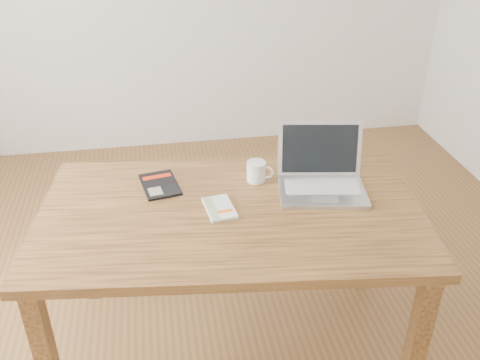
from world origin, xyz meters
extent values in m
plane|color=brown|center=(0.00, 0.00, 0.00)|extent=(4.00, 4.00, 0.00)
cube|color=brown|center=(0.02, -0.16, 0.73)|extent=(1.61, 1.04, 0.04)
cube|color=brown|center=(-0.71, -0.45, 0.35)|extent=(0.07, 0.07, 0.71)
cube|color=brown|center=(0.67, -0.61, 0.35)|extent=(0.07, 0.07, 0.71)
cube|color=brown|center=(-0.62, 0.28, 0.35)|extent=(0.07, 0.07, 0.71)
cube|color=brown|center=(0.76, 0.12, 0.35)|extent=(0.07, 0.07, 0.71)
cube|color=silver|center=(-0.02, -0.15, 0.76)|extent=(0.13, 0.19, 0.01)
cube|color=white|center=(-0.02, -0.15, 0.76)|extent=(0.13, 0.18, 0.01)
cube|color=gray|center=(-0.05, -0.16, 0.76)|extent=(0.06, 0.17, 0.00)
cube|color=#DF590F|center=(0.00, -0.19, 0.76)|extent=(0.06, 0.02, 0.00)
cube|color=black|center=(-0.24, 0.07, 0.76)|extent=(0.18, 0.24, 0.01)
cube|color=#AE250C|center=(-0.25, 0.13, 0.76)|extent=(0.13, 0.05, 0.00)
cube|color=gray|center=(-0.26, 0.01, 0.76)|extent=(0.07, 0.07, 0.00)
cube|color=silver|center=(0.42, -0.10, 0.76)|extent=(0.39, 0.31, 0.02)
cube|color=silver|center=(0.43, -0.07, 0.77)|extent=(0.33, 0.18, 0.00)
cube|color=#BCBCC1|center=(0.41, -0.18, 0.77)|extent=(0.12, 0.07, 0.00)
cube|color=silver|center=(0.45, 0.05, 0.88)|extent=(0.36, 0.12, 0.24)
cube|color=black|center=(0.45, 0.04, 0.88)|extent=(0.33, 0.10, 0.21)
cylinder|color=white|center=(0.17, 0.05, 0.79)|extent=(0.08, 0.08, 0.09)
cylinder|color=black|center=(0.17, 0.05, 0.83)|extent=(0.07, 0.07, 0.01)
torus|color=white|center=(0.22, 0.03, 0.79)|extent=(0.06, 0.03, 0.06)
camera|label=1|loc=(-0.24, -1.92, 1.93)|focal=40.00mm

